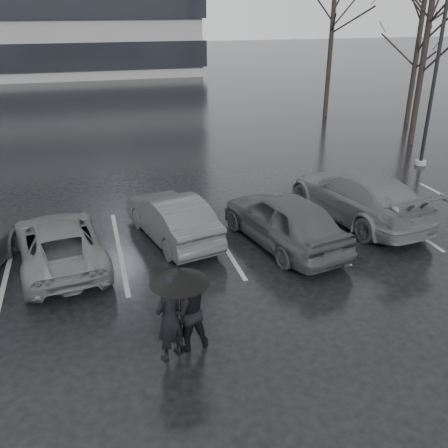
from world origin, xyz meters
TOP-DOWN VIEW (x-y plane):
  - ground at (0.00, 0.00)m, footprint 160.00×160.00m
  - car_main at (2.20, 1.62)m, footprint 2.63×4.63m
  - car_west_a at (-0.67, 2.80)m, footprint 2.24×4.15m
  - car_west_b at (-3.68, 2.09)m, footprint 2.55×4.52m
  - car_east at (5.05, 2.73)m, footprint 2.95×5.45m
  - pedestrian_left at (-1.62, -2.30)m, footprint 0.76×0.70m
  - pedestrian_right at (-1.24, -2.07)m, footprint 0.89×0.74m
  - umbrella at (-1.40, -2.25)m, footprint 1.09×1.09m
  - lamp_post at (10.44, 7.03)m, footprint 0.45×0.45m
  - stall_stripes at (-0.80, 2.50)m, footprint 19.72×5.00m
  - tree_east at (12.00, 10.00)m, footprint 0.26×0.26m
  - tree_ne at (14.50, 14.00)m, footprint 0.26×0.26m
  - tree_north at (11.00, 17.00)m, footprint 0.26×0.26m

SIDE VIEW (x-z plane):
  - ground at x=0.00m, z-range 0.00..0.00m
  - stall_stripes at x=-0.80m, z-range 0.00..0.00m
  - car_west_b at x=-3.68m, z-range 0.00..1.19m
  - car_west_a at x=-0.67m, z-range 0.00..1.30m
  - car_main at x=2.20m, z-range 0.00..1.49m
  - car_east at x=5.05m, z-range 0.00..1.50m
  - pedestrian_right at x=-1.24m, z-range 0.00..1.66m
  - pedestrian_left at x=-1.62m, z-range 0.00..1.73m
  - umbrella at x=-1.40m, z-range 0.76..2.61m
  - tree_ne at x=14.50m, z-range 0.00..7.00m
  - lamp_post at x=10.44m, z-range -0.35..7.83m
  - tree_east at x=12.00m, z-range 0.00..8.00m
  - tree_north at x=11.00m, z-range 0.00..8.50m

